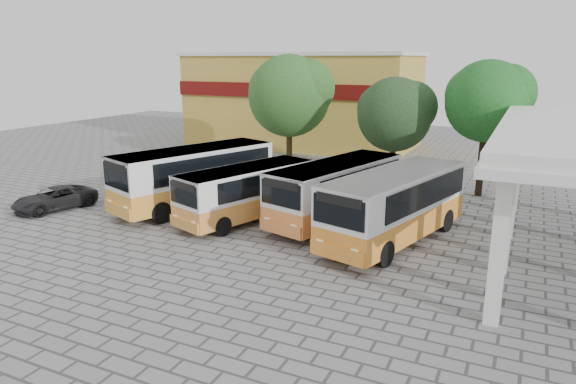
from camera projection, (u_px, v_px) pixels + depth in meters
The scene contains 10 objects.
ground at pixel (292, 254), 21.02m from camera, with size 90.00×90.00×0.00m, color gray.
shophouse_block at pixel (303, 99), 47.25m from camera, with size 20.40×10.40×8.30m.
bus_far_left at pixel (194, 174), 27.23m from camera, with size 5.56×9.44×3.19m.
bus_centre_left at pixel (247, 190), 25.12m from camera, with size 4.52×7.88×2.66m.
bus_centre_right at pixel (336, 188), 24.81m from camera, with size 4.53×8.62×2.94m.
bus_far_right at pixel (395, 202), 22.06m from camera, with size 4.74×9.03×3.08m.
tree_left at pixel (290, 93), 35.18m from camera, with size 5.91×5.63×8.10m.
tree_middle at pixel (396, 112), 31.31m from camera, with size 4.78×4.55×6.73m.
tree_right at pixel (489, 99), 28.64m from camera, with size 4.83×4.60×7.76m.
parked_car at pixel (55, 198), 27.17m from camera, with size 1.96×4.24×1.18m, color black.
Camera 1 is at (8.35, -17.84, 7.77)m, focal length 32.00 mm.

